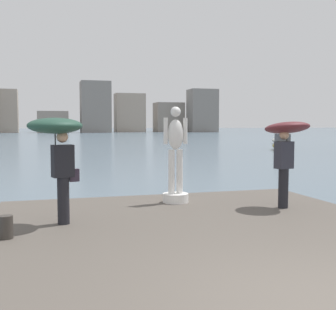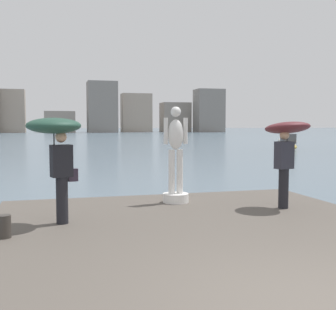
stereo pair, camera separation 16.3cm
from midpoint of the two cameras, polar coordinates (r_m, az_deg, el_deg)
The scene contains 9 objects.
ground_plane at distance 43.88m, azimuth -11.61°, elevation 1.07°, with size 400.00×400.00×0.00m, color slate.
pier at distance 6.76m, azimuth 9.12°, elevation -13.71°, with size 7.54×10.23×0.40m, color #564F47.
statue_white_figure at distance 10.21m, azimuth 1.49°, elevation -1.14°, with size 0.61×0.61×2.27m.
onlooker_left at distance 8.20m, azimuth -14.04°, elevation 2.03°, with size 1.23×1.23×1.98m.
onlooker_right at distance 9.89m, azimuth 15.83°, elevation 1.94°, with size 1.19×1.21×1.96m.
mooring_bollard at distance 7.60m, azimuth -20.29°, elevation -8.86°, with size 0.23×0.23×0.38m, color #38332D.
boat_near at distance 38.85m, azimuth 15.63°, elevation 1.38°, with size 3.00×4.81×1.43m.
boat_mid at distance 50.58m, azimuth 15.57°, elevation 1.80°, with size 1.56×4.31×0.72m.
distant_skyline at distance 117.90m, azimuth -12.72°, elevation 5.57°, with size 96.19×13.97×13.74m.
Camera 2 is at (-2.58, -3.77, 2.26)m, focal length 46.10 mm.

